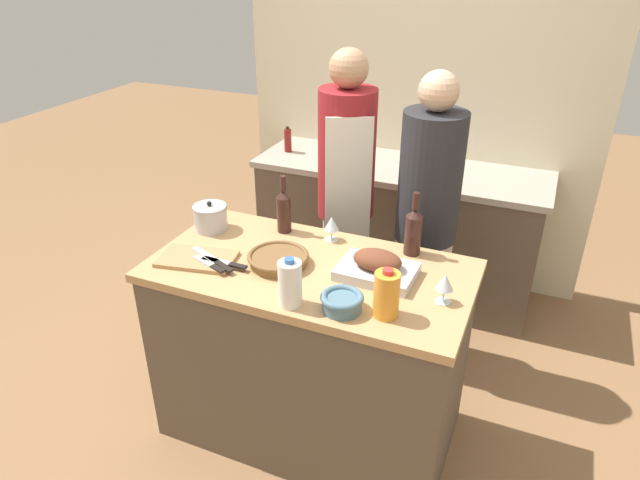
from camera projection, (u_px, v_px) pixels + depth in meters
ground_plane at (312, 424)px, 2.93m from camera, size 12.00×12.00×0.00m
kitchen_island at (311, 352)px, 2.70m from camera, size 1.41×0.73×0.94m
back_counter at (396, 229)px, 3.88m from camera, size 1.89×0.60×0.91m
back_wall at (419, 97)px, 3.78m from camera, size 2.39×0.10×2.55m
roasting_pan at (377, 267)px, 2.40m from camera, size 0.33×0.24×0.12m
wicker_basket at (278, 259)px, 2.49m from camera, size 0.27×0.27×0.05m
cutting_board at (197, 259)px, 2.53m from camera, size 0.37×0.26×0.02m
stock_pot at (211, 217)px, 2.78m from camera, size 0.16×0.16×0.15m
mixing_bowl at (342, 301)px, 2.18m from camera, size 0.17×0.17×0.07m
juice_jug at (387, 294)px, 2.13m from camera, size 0.10×0.10×0.20m
milk_jug at (290, 283)px, 2.19m from camera, size 0.09×0.09×0.21m
wine_bottle_green at (413, 230)px, 2.54m from camera, size 0.08×0.08×0.30m
wine_bottle_dark at (284, 210)px, 2.74m from camera, size 0.07×0.07×0.29m
wine_glass_left at (332, 224)px, 2.67m from camera, size 0.07×0.07×0.12m
wine_glass_right at (445, 283)px, 2.21m from camera, size 0.07×0.07×0.13m
knife_chef at (214, 260)px, 2.50m from camera, size 0.27×0.14×0.01m
knife_paring at (226, 263)px, 2.47m from camera, size 0.22×0.03×0.01m
knife_bread at (210, 264)px, 2.46m from camera, size 0.20×0.10×0.01m
condiment_bottle_tall at (288, 140)px, 3.89m from camera, size 0.05×0.05×0.18m
condiment_bottle_short at (356, 154)px, 3.69m from camera, size 0.06×0.06×0.14m
person_cook_aproned at (346, 191)px, 3.14m from camera, size 0.33×0.35×1.74m
person_cook_guest at (427, 216)px, 2.96m from camera, size 0.32×0.32×1.67m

